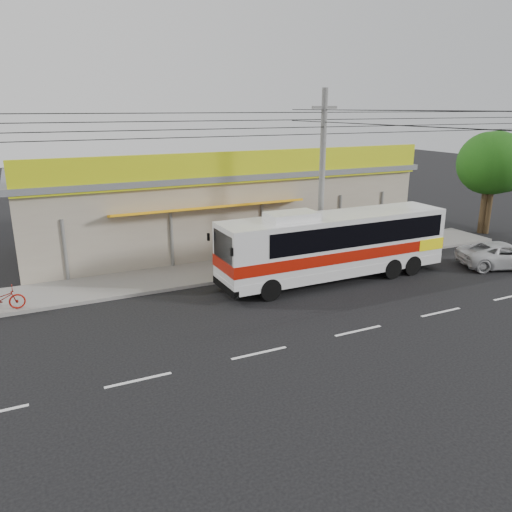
{
  "coord_description": "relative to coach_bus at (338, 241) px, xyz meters",
  "views": [
    {
      "loc": [
        -10.47,
        -15.91,
        7.8
      ],
      "look_at": [
        -1.99,
        2.0,
        1.89
      ],
      "focal_mm": 35.0,
      "sensor_mm": 36.0,
      "label": 1
    }
  ],
  "objects": [
    {
      "name": "ground",
      "position": [
        -2.52,
        -2.64,
        -1.84
      ],
      "size": [
        120.0,
        120.0,
        0.0
      ],
      "primitive_type": "plane",
      "color": "black",
      "rests_on": "ground"
    },
    {
      "name": "sidewalk",
      "position": [
        -2.52,
        3.36,
        -1.77
      ],
      "size": [
        30.0,
        3.2,
        0.15
      ],
      "primitive_type": "cube",
      "color": "gray",
      "rests_on": "ground"
    },
    {
      "name": "lane_markings",
      "position": [
        -2.52,
        -5.14,
        -1.84
      ],
      "size": [
        50.0,
        0.12,
        0.01
      ],
      "primitive_type": null,
      "color": "silver",
      "rests_on": "ground"
    },
    {
      "name": "storefront_building",
      "position": [
        -2.53,
        8.9,
        0.46
      ],
      "size": [
        22.6,
        9.2,
        5.7
      ],
      "color": "gray",
      "rests_on": "ground"
    },
    {
      "name": "coach_bus",
      "position": [
        0.0,
        0.0,
        0.0
      ],
      "size": [
        11.2,
        2.46,
        3.45
      ],
      "rotation": [
        0.0,
        0.0,
        0.01
      ],
      "color": "silver",
      "rests_on": "ground"
    },
    {
      "name": "motorbike_red",
      "position": [
        -14.27,
        2.06,
        -1.21
      ],
      "size": [
        1.85,
        0.71,
        0.96
      ],
      "primitive_type": "imported",
      "rotation": [
        0.0,
        0.0,
        1.61
      ],
      "color": "maroon",
      "rests_on": "sidewalk"
    },
    {
      "name": "white_car",
      "position": [
        8.74,
        -2.07,
        -1.21
      ],
      "size": [
        4.99,
        3.55,
        1.26
      ],
      "primitive_type": "imported",
      "rotation": [
        0.0,
        0.0,
        1.21
      ],
      "color": "silver",
      "rests_on": "ground"
    },
    {
      "name": "utility_pole",
      "position": [
        0.09,
        1.7,
        5.31
      ],
      "size": [
        34.0,
        14.0,
        8.67
      ],
      "color": "#60605D",
      "rests_on": "ground"
    },
    {
      "name": "tree_near",
      "position": [
        13.71,
        3.55,
        2.49
      ],
      "size": [
        3.86,
        3.86,
        6.41
      ],
      "color": "#342515",
      "rests_on": "ground"
    },
    {
      "name": "tree_far",
      "position": [
        13.93,
        3.32,
        2.52
      ],
      "size": [
        3.89,
        3.89,
        6.45
      ],
      "color": "#342515",
      "rests_on": "ground"
    }
  ]
}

